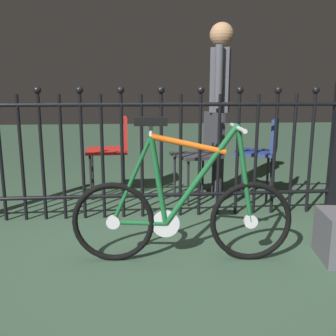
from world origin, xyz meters
The scene contains 7 objects.
ground_plane centered at (0.00, 0.00, 0.00)m, with size 20.00×20.00×0.00m, color #324B38.
iron_fence centered at (-0.06, 0.81, 0.59)m, with size 3.28×0.07×1.16m.
bicycle centered at (0.13, -0.07, 0.33)m, with size 1.40×0.40×0.93m.
chair_red centered at (-0.39, 1.52, 0.52)m, with size 0.44×0.43×0.82m.
chair_charcoal centered at (0.51, 1.29, 0.53)m, with size 0.51×0.50×0.87m.
chair_navy centered at (1.10, 1.25, 0.52)m, with size 0.50×0.50×0.82m.
person_visitor centered at (0.69, 1.44, 1.05)m, with size 0.26×0.46×1.73m.
Camera 1 is at (-0.16, -2.30, 1.09)m, focal length 39.60 mm.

